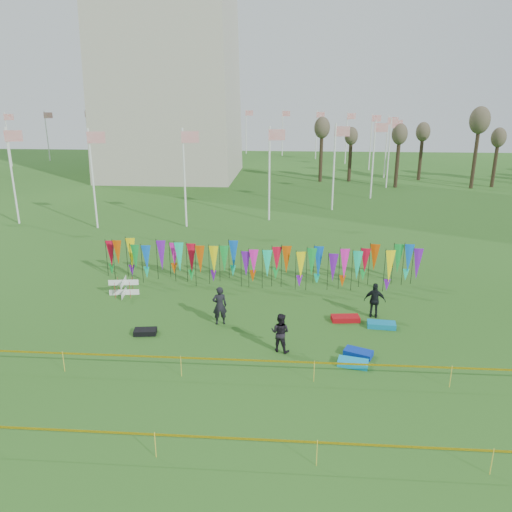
# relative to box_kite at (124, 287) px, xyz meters

# --- Properties ---
(ground) EXTENTS (160.00, 160.00, 0.00)m
(ground) POSITION_rel_box_kite_xyz_m (7.08, -5.93, -0.46)
(ground) COLOR #245016
(ground) RESTS_ON ground
(flagpole_ring) EXTENTS (57.40, 56.16, 8.00)m
(flagpole_ring) POSITION_rel_box_kite_xyz_m (-6.92, 42.07, 3.54)
(flagpole_ring) COLOR silver
(flagpole_ring) RESTS_ON ground
(banner_row) EXTENTS (18.64, 0.64, 2.31)m
(banner_row) POSITION_rel_box_kite_xyz_m (7.36, 2.28, 0.98)
(banner_row) COLOR black
(banner_row) RESTS_ON ground
(caution_tape_near) EXTENTS (26.00, 0.02, 0.90)m
(caution_tape_near) POSITION_rel_box_kite_xyz_m (6.86, -7.94, 0.32)
(caution_tape_near) COLOR yellow
(caution_tape_near) RESTS_ON ground
(caution_tape_far) EXTENTS (26.00, 0.02, 0.90)m
(caution_tape_far) POSITION_rel_box_kite_xyz_m (6.86, -12.51, 0.32)
(caution_tape_far) COLOR yellow
(caution_tape_far) RESTS_ON ground
(box_kite) EXTENTS (0.82, 0.82, 0.91)m
(box_kite) POSITION_rel_box_kite_xyz_m (0.00, 0.00, 0.00)
(box_kite) COLOR #B60D20
(box_kite) RESTS_ON ground
(person_left) EXTENTS (0.80, 0.67, 1.90)m
(person_left) POSITION_rel_box_kite_xyz_m (5.75, -3.17, 0.49)
(person_left) COLOR black
(person_left) RESTS_ON ground
(person_mid) EXTENTS (0.97, 0.77, 1.73)m
(person_mid) POSITION_rel_box_kite_xyz_m (8.69, -5.61, 0.41)
(person_mid) COLOR black
(person_mid) RESTS_ON ground
(person_right) EXTENTS (1.12, 0.76, 1.77)m
(person_right) POSITION_rel_box_kite_xyz_m (13.22, -1.86, 0.43)
(person_right) COLOR black
(person_right) RESTS_ON ground
(kite_bag_turquoise) EXTENTS (1.31, 0.86, 0.24)m
(kite_bag_turquoise) POSITION_rel_box_kite_xyz_m (11.68, -6.63, -0.34)
(kite_bag_turquoise) COLOR #0D99CF
(kite_bag_turquoise) RESTS_ON ground
(kite_bag_blue) EXTENTS (1.30, 1.01, 0.24)m
(kite_bag_blue) POSITION_rel_box_kite_xyz_m (12.00, -5.79, -0.34)
(kite_bag_blue) COLOR #0A30AD
(kite_bag_blue) RESTS_ON ground
(kite_bag_red) EXTENTS (1.40, 0.76, 0.25)m
(kite_bag_red) POSITION_rel_box_kite_xyz_m (11.78, -2.40, -0.33)
(kite_bag_red) COLOR #AA0B11
(kite_bag_red) RESTS_ON ground
(kite_bag_black) EXTENTS (1.08, 0.71, 0.23)m
(kite_bag_black) POSITION_rel_box_kite_xyz_m (2.48, -4.49, -0.34)
(kite_bag_black) COLOR black
(kite_bag_black) RESTS_ON ground
(kite_bag_teal) EXTENTS (1.36, 0.74, 0.25)m
(kite_bag_teal) POSITION_rel_box_kite_xyz_m (13.42, -2.98, -0.33)
(kite_bag_teal) COLOR #0C7DAA
(kite_bag_teal) RESTS_ON ground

